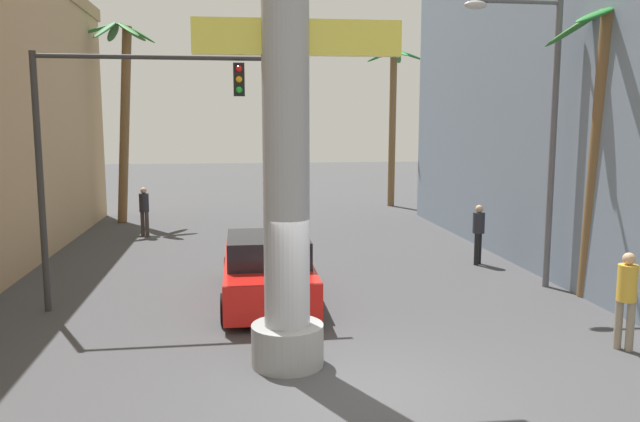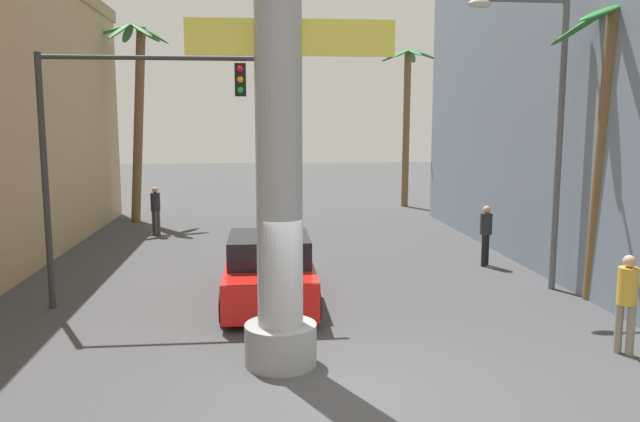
% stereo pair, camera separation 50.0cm
% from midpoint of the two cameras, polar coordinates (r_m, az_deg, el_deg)
% --- Properties ---
extents(ground_plane, '(90.65, 90.65, 0.00)m').
position_cam_midpoint_polar(ground_plane, '(19.24, -3.07, -4.13)').
color(ground_plane, '#424244').
extents(neon_sign_pole, '(3.70, 1.22, 10.91)m').
position_cam_midpoint_polar(neon_sign_pole, '(10.18, -4.61, 14.57)').
color(neon_sign_pole, '#9E9EA3').
rests_on(neon_sign_pole, ground).
extents(street_lamp, '(2.43, 0.28, 7.00)m').
position_cam_midpoint_polar(street_lamp, '(15.94, 18.59, 8.31)').
color(street_lamp, '#59595E').
rests_on(street_lamp, ground).
extents(traffic_light_mast, '(5.03, 0.32, 5.53)m').
position_cam_midpoint_polar(traffic_light_mast, '(14.12, -19.19, 7.09)').
color(traffic_light_mast, '#333333').
rests_on(traffic_light_mast, ground).
extents(car_lead, '(2.09, 4.96, 1.56)m').
position_cam_midpoint_polar(car_lead, '(14.46, -5.81, -5.40)').
color(car_lead, black).
rests_on(car_lead, ground).
extents(palm_tree_near_right, '(3.02, 3.01, 6.68)m').
position_cam_midpoint_polar(palm_tree_near_right, '(15.27, 23.59, 7.89)').
color(palm_tree_near_right, brown).
rests_on(palm_tree_near_right, ground).
extents(palm_tree_far_left, '(3.02, 2.85, 8.10)m').
position_cam_midpoint_polar(palm_tree_far_left, '(26.86, -18.08, 9.59)').
color(palm_tree_far_left, brown).
rests_on(palm_tree_far_left, ground).
extents(palm_tree_far_right, '(2.71, 2.76, 7.57)m').
position_cam_midpoint_polar(palm_tree_far_right, '(30.60, 6.23, 9.17)').
color(palm_tree_far_right, brown).
rests_on(palm_tree_far_right, ground).
extents(pedestrian_by_sign, '(0.48, 0.48, 1.79)m').
position_cam_midpoint_polar(pedestrian_by_sign, '(12.35, 25.19, -6.83)').
color(pedestrian_by_sign, gray).
rests_on(pedestrian_by_sign, ground).
extents(pedestrian_mid_right, '(0.48, 0.48, 1.73)m').
position_cam_midpoint_polar(pedestrian_mid_right, '(18.41, 13.54, -1.67)').
color(pedestrian_mid_right, black).
rests_on(pedestrian_mid_right, ground).
extents(pedestrian_far_left, '(0.47, 0.47, 1.78)m').
position_cam_midpoint_polar(pedestrian_far_left, '(23.28, -16.37, 0.28)').
color(pedestrian_far_left, '#3F3833').
rests_on(pedestrian_far_left, ground).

